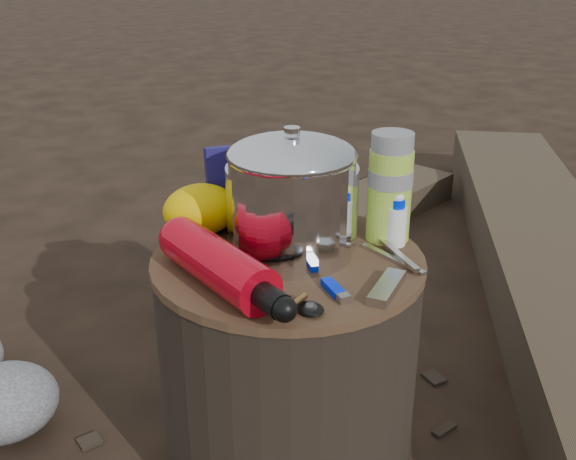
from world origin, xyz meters
name	(u,v)px	position (x,y,z in m)	size (l,w,h in m)	color
ground	(288,454)	(0.00, 0.00, 0.00)	(60.00, 60.00, 0.00)	black
stump	(288,362)	(0.00, 0.00, 0.21)	(0.47, 0.47, 0.43)	black
log_main	(545,254)	(0.98, 0.38, 0.09)	(0.35, 2.06, 0.17)	#3C3124
log_small	(333,223)	(0.56, 0.91, 0.05)	(0.22, 1.19, 0.10)	#3C3124
foil_windscreen	(292,205)	(0.03, 0.06, 0.50)	(0.23, 0.23, 0.14)	silver
camping_pot	(292,196)	(0.01, 0.01, 0.54)	(0.21, 0.21, 0.21)	silver
fuel_bottle	(218,264)	(-0.14, -0.05, 0.47)	(0.08, 0.32, 0.08)	red
thermos	(390,188)	(0.20, 0.00, 0.53)	(0.08, 0.08, 0.19)	#A2CD3B
travel_mug	(328,187)	(0.14, 0.14, 0.49)	(0.08, 0.08, 0.12)	black
stuff_sack	(200,210)	(-0.11, 0.16, 0.48)	(0.14, 0.11, 0.09)	#E8BB00
food_pouch	(237,184)	(-0.02, 0.20, 0.50)	(0.11, 0.03, 0.15)	#140F4E
lighter	(334,288)	(0.01, -0.14, 0.44)	(0.02, 0.07, 0.01)	#0021F2
multitool	(387,288)	(0.09, -0.18, 0.44)	(0.03, 0.11, 0.02)	#AEAEB2
pot_grabber	(393,257)	(0.16, -0.08, 0.44)	(0.04, 0.14, 0.01)	#AEAEB2
spork	(270,298)	(-0.09, -0.13, 0.44)	(0.03, 0.15, 0.01)	black
squeeze_bottle	(396,221)	(0.20, -0.03, 0.47)	(0.04, 0.04, 0.09)	white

